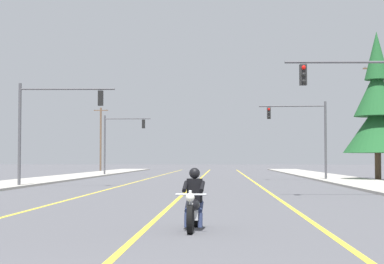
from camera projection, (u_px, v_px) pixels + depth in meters
lane_stripe_center at (199, 180)px, 51.50m from camera, size 0.16×100.00×0.01m
lane_stripe_left at (144, 180)px, 51.71m from camera, size 0.16×100.00×0.01m
lane_stripe_right at (251, 180)px, 51.31m from camera, size 0.16×100.00×0.01m
sidewalk_kerb_right at (354, 181)px, 45.99m from camera, size 4.40×110.00×0.14m
sidewalk_kerb_left at (36, 181)px, 47.06m from camera, size 4.40×110.00×0.14m
motorcycle_with_rider at (194, 205)px, 14.99m from camera, size 0.70×2.19×1.46m
traffic_signal_near_right at (372, 102)px, 27.39m from camera, size 5.37×0.51×6.20m
traffic_signal_near_left at (48, 117)px, 37.93m from camera, size 5.75×0.52×6.20m
traffic_signal_mid_right at (306, 128)px, 50.00m from camera, size 5.26×0.41×6.20m
traffic_signal_mid_left at (118, 136)px, 65.73m from camera, size 4.84×0.37×6.20m
utility_pole_right_far at (378, 118)px, 53.67m from camera, size 2.35×0.26×9.75m
utility_pole_left_far at (101, 138)px, 90.99m from camera, size 2.06×0.26×9.06m
conifer_tree_right_verge_far at (377, 112)px, 49.58m from camera, size 5.30×5.30×11.66m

